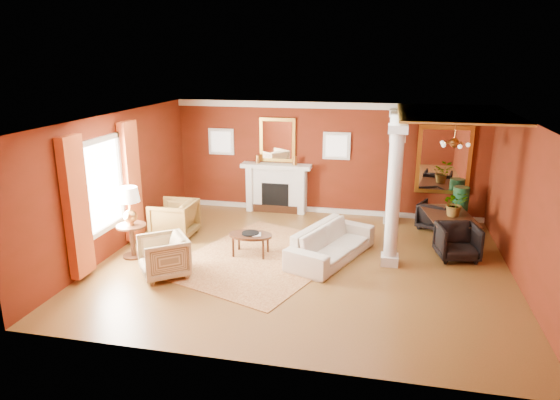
% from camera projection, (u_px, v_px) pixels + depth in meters
% --- Properties ---
extents(ground, '(8.00, 8.00, 0.00)m').
position_uv_depth(ground, '(303.00, 263.00, 10.05)').
color(ground, brown).
rests_on(ground, ground).
extents(room_shell, '(8.04, 7.04, 2.92)m').
position_uv_depth(room_shell, '(304.00, 165.00, 9.49)').
color(room_shell, '#611C0D').
rests_on(room_shell, ground).
extents(fireplace, '(1.85, 0.42, 1.29)m').
position_uv_depth(fireplace, '(276.00, 188.00, 13.25)').
color(fireplace, silver).
rests_on(fireplace, ground).
extents(overmantel_mirror, '(0.95, 0.07, 1.15)m').
position_uv_depth(overmantel_mirror, '(277.00, 140.00, 13.03)').
color(overmantel_mirror, gold).
rests_on(overmantel_mirror, fireplace).
extents(flank_window_left, '(0.70, 0.07, 0.70)m').
position_uv_depth(flank_window_left, '(221.00, 142.00, 13.39)').
color(flank_window_left, silver).
rests_on(flank_window_left, room_shell).
extents(flank_window_right, '(0.70, 0.07, 0.70)m').
position_uv_depth(flank_window_right, '(337.00, 146.00, 12.75)').
color(flank_window_right, silver).
rests_on(flank_window_right, room_shell).
extents(left_window, '(0.21, 2.55, 2.60)m').
position_uv_depth(left_window, '(105.00, 192.00, 9.89)').
color(left_window, white).
rests_on(left_window, room_shell).
extents(column_front, '(0.36, 0.36, 2.80)m').
position_uv_depth(column_front, '(394.00, 196.00, 9.59)').
color(column_front, silver).
rests_on(column_front, ground).
extents(column_back, '(0.36, 0.36, 2.80)m').
position_uv_depth(column_back, '(394.00, 167.00, 12.12)').
color(column_back, silver).
rests_on(column_back, ground).
extents(header_beam, '(0.30, 3.20, 0.32)m').
position_uv_depth(header_beam, '(397.00, 123.00, 10.76)').
color(header_beam, silver).
rests_on(header_beam, column_front).
extents(amber_ceiling, '(2.30, 3.40, 0.04)m').
position_uv_depth(amber_ceiling, '(455.00, 114.00, 10.31)').
color(amber_ceiling, gold).
rests_on(amber_ceiling, room_shell).
extents(dining_mirror, '(1.30, 0.07, 1.70)m').
position_uv_depth(dining_mirror, '(444.00, 160.00, 12.27)').
color(dining_mirror, gold).
rests_on(dining_mirror, room_shell).
extents(chandelier, '(0.60, 0.62, 0.75)m').
position_uv_depth(chandelier, '(454.00, 143.00, 10.52)').
color(chandelier, '#AF7637').
rests_on(chandelier, room_shell).
extents(crown_trim, '(8.00, 0.08, 0.16)m').
position_uv_depth(crown_trim, '(328.00, 105.00, 12.51)').
color(crown_trim, silver).
rests_on(crown_trim, room_shell).
extents(base_trim, '(8.00, 0.08, 0.12)m').
position_uv_depth(base_trim, '(325.00, 210.00, 13.28)').
color(base_trim, silver).
rests_on(base_trim, ground).
extents(rug, '(3.93, 4.48, 0.01)m').
position_uv_depth(rug, '(262.00, 257.00, 10.32)').
color(rug, maroon).
rests_on(rug, ground).
extents(sofa, '(1.47, 2.40, 0.90)m').
position_uv_depth(sofa, '(332.00, 238.00, 10.16)').
color(sofa, beige).
rests_on(sofa, ground).
extents(armchair_leopard, '(0.86, 0.92, 0.94)m').
position_uv_depth(armchair_leopard, '(174.00, 217.00, 11.40)').
color(armchair_leopard, black).
rests_on(armchair_leopard, ground).
extents(armchair_stripe, '(1.13, 1.14, 0.86)m').
position_uv_depth(armchair_stripe, '(164.00, 255.00, 9.36)').
color(armchair_stripe, '#CCB488').
rests_on(armchair_stripe, ground).
extents(coffee_table, '(0.91, 0.91, 0.46)m').
position_uv_depth(coffee_table, '(251.00, 236.00, 10.35)').
color(coffee_table, black).
rests_on(coffee_table, ground).
extents(coffee_book, '(0.18, 0.06, 0.25)m').
position_uv_depth(coffee_book, '(252.00, 229.00, 10.25)').
color(coffee_book, black).
rests_on(coffee_book, coffee_table).
extents(side_table, '(0.60, 0.60, 1.50)m').
position_uv_depth(side_table, '(130.00, 211.00, 10.09)').
color(side_table, black).
rests_on(side_table, ground).
extents(dining_table, '(0.89, 1.80, 0.96)m').
position_uv_depth(dining_table, '(450.00, 220.00, 11.16)').
color(dining_table, black).
rests_on(dining_table, ground).
extents(dining_chair_near, '(0.90, 0.87, 0.80)m').
position_uv_depth(dining_chair_near, '(458.00, 240.00, 10.17)').
color(dining_chair_near, black).
rests_on(dining_chair_near, ground).
extents(dining_chair_far, '(0.89, 0.87, 0.71)m').
position_uv_depth(dining_chair_far, '(435.00, 214.00, 11.97)').
color(dining_chair_far, black).
rests_on(dining_chair_far, ground).
extents(green_urn, '(0.42, 0.42, 1.02)m').
position_uv_depth(green_urn, '(459.00, 211.00, 12.08)').
color(green_urn, '#154322').
rests_on(green_urn, ground).
extents(potted_plant, '(0.63, 0.67, 0.45)m').
position_uv_depth(potted_plant, '(456.00, 191.00, 10.88)').
color(potted_plant, '#26591E').
rests_on(potted_plant, dining_table).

